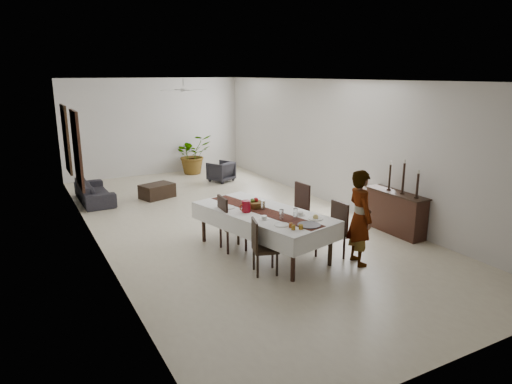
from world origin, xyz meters
name	(u,v)px	position (x,y,z in m)	size (l,w,h in m)	color
floor	(233,222)	(0.00, 0.00, 0.00)	(6.00, 12.00, 0.00)	beige
ceiling	(231,80)	(0.00, 0.00, 3.20)	(6.00, 12.00, 0.02)	silver
wall_back	(155,127)	(0.00, 6.00, 1.60)	(6.00, 0.02, 3.20)	silver
wall_front	(466,236)	(0.00, -6.00, 1.60)	(6.00, 0.02, 3.20)	silver
wall_left	(91,167)	(-3.00, 0.00, 1.60)	(0.02, 12.00, 3.20)	silver
wall_right	(339,144)	(3.00, 0.00, 1.60)	(0.02, 12.00, 3.20)	silver
dining_table_top	(263,213)	(-0.29, -1.93, 0.79)	(1.10, 2.63, 0.05)	black
table_leg_fl	(293,260)	(-0.46, -3.25, 0.38)	(0.08, 0.08, 0.77)	black
table_leg_fr	(330,245)	(0.47, -3.03, 0.38)	(0.08, 0.08, 0.77)	black
table_leg_bl	(204,223)	(-1.05, -0.83, 0.38)	(0.08, 0.08, 0.77)	black
table_leg_br	(240,214)	(-0.11, -0.60, 0.38)	(0.08, 0.08, 0.77)	black
tablecloth_top	(263,211)	(-0.29, -1.93, 0.83)	(1.29, 2.83, 0.01)	white
tablecloth_drape_left	(237,227)	(-0.91, -2.08, 0.67)	(0.01, 2.83, 0.33)	white
tablecloth_drape_right	(287,213)	(0.34, -1.77, 0.67)	(0.01, 2.83, 0.33)	white
tablecloth_drape_near	(320,239)	(0.04, -3.29, 0.67)	(1.29, 0.01, 0.33)	white
tablecloth_drape_far	(217,204)	(-0.62, -0.56, 0.67)	(1.29, 0.01, 0.33)	silver
table_runner	(263,211)	(-0.29, -1.93, 0.84)	(0.38, 2.74, 0.00)	#532217
red_pitcher	(246,206)	(-0.59, -1.83, 0.94)	(0.16, 0.16, 0.22)	maroon
pitcher_handle	(242,207)	(-0.68, -1.85, 0.94)	(0.13, 0.13, 0.02)	#96210A
wine_glass_near	(295,213)	(0.01, -2.59, 0.93)	(0.08, 0.08, 0.19)	white
wine_glass_mid	(282,215)	(-0.25, -2.54, 0.93)	(0.08, 0.08, 0.19)	white
wine_glass_far	(263,205)	(-0.25, -1.86, 0.93)	(0.08, 0.08, 0.19)	silver
teacup_right	(301,214)	(0.19, -2.49, 0.87)	(0.10, 0.10, 0.07)	white
saucer_right	(301,215)	(0.19, -2.49, 0.84)	(0.16, 0.16, 0.01)	white
teacup_left	(264,218)	(-0.52, -2.38, 0.87)	(0.10, 0.10, 0.07)	white
saucer_left	(264,219)	(-0.52, -2.38, 0.84)	(0.16, 0.16, 0.01)	white
plate_near_right	(316,219)	(0.30, -2.80, 0.84)	(0.26, 0.26, 0.02)	white
bread_near_right	(316,217)	(0.30, -2.80, 0.87)	(0.10, 0.10, 0.10)	#D8BF69
plate_near_left	(282,225)	(-0.41, -2.80, 0.84)	(0.26, 0.26, 0.02)	silver
plate_far_left	(228,207)	(-0.77, -1.42, 0.84)	(0.26, 0.26, 0.02)	white
serving_tray	(309,225)	(-0.02, -3.04, 0.84)	(0.39, 0.39, 0.02)	#434247
jam_jar_a	(301,227)	(-0.24, -3.13, 0.87)	(0.07, 0.07, 0.08)	#956815
jam_jar_b	(293,227)	(-0.36, -3.09, 0.87)	(0.07, 0.07, 0.08)	#8D6114
jam_jar_c	(291,225)	(-0.34, -2.97, 0.87)	(0.07, 0.07, 0.08)	brown
fruit_basket	(255,205)	(-0.30, -1.65, 0.89)	(0.33, 0.33, 0.11)	brown
fruit_red	(256,200)	(-0.27, -1.62, 0.97)	(0.10, 0.10, 0.10)	#A41012
fruit_green	(252,201)	(-0.35, -1.62, 0.97)	(0.09, 0.09, 0.09)	#4B7322
chair_right_near_seat	(331,234)	(0.69, -2.75, 0.46)	(0.44, 0.44, 0.05)	black
chair_right_near_leg_fl	(344,248)	(0.88, -2.92, 0.22)	(0.04, 0.04, 0.44)	black
chair_right_near_leg_fr	(331,242)	(0.85, -2.55, 0.22)	(0.04, 0.04, 0.44)	black
chair_right_near_leg_bl	(329,252)	(0.52, -2.94, 0.22)	(0.04, 0.04, 0.44)	black
chair_right_near_leg_br	(316,246)	(0.49, -2.58, 0.22)	(0.04, 0.04, 0.44)	black
chair_right_near_back	(339,217)	(0.89, -2.73, 0.77)	(0.44, 0.04, 0.57)	black
chair_right_far_seat	(294,214)	(0.72, -1.46, 0.50)	(0.48, 0.48, 0.05)	black
chair_right_far_leg_fl	(306,227)	(0.93, -1.63, 0.23)	(0.05, 0.05, 0.47)	black
chair_right_far_leg_fr	(295,222)	(0.90, -1.25, 0.23)	(0.05, 0.05, 0.47)	black
chair_right_far_leg_bl	(292,230)	(0.54, -1.66, 0.23)	(0.05, 0.05, 0.47)	black
chair_right_far_leg_br	(280,225)	(0.51, -1.28, 0.23)	(0.05, 0.05, 0.47)	black
chair_right_far_back	(302,197)	(0.93, -1.44, 0.82)	(0.48, 0.04, 0.61)	black
chair_left_near_seat	(265,250)	(-0.70, -2.75, 0.43)	(0.41, 0.41, 0.05)	black
chair_left_near_leg_fl	(254,259)	(-0.81, -2.54, 0.20)	(0.04, 0.04, 0.40)	black
chair_left_near_leg_fr	(258,267)	(-0.91, -2.86, 0.20)	(0.04, 0.04, 0.40)	black
chair_left_near_leg_bl	(272,257)	(-0.49, -2.64, 0.20)	(0.04, 0.04, 0.40)	black
chair_left_near_leg_br	(277,265)	(-0.59, -2.96, 0.20)	(0.04, 0.04, 0.40)	black
chair_left_near_back	(255,235)	(-0.88, -2.70, 0.71)	(0.41, 0.04, 0.52)	black
chair_left_far_seat	(233,226)	(-0.71, -1.51, 0.48)	(0.46, 0.46, 0.05)	black
chair_left_far_leg_fl	(221,237)	(-0.89, -1.31, 0.23)	(0.05, 0.05, 0.45)	black
chair_left_far_leg_fr	(228,243)	(-0.91, -1.68, 0.23)	(0.05, 0.05, 0.45)	black
chair_left_far_leg_bl	(238,234)	(-0.51, -1.33, 0.23)	(0.05, 0.05, 0.45)	black
chair_left_far_leg_br	(246,240)	(-0.54, -1.71, 0.23)	(0.05, 0.05, 0.45)	black
chair_left_far_back	(223,212)	(-0.92, -1.50, 0.79)	(0.46, 0.04, 0.59)	black
woman	(360,218)	(0.98, -3.18, 0.86)	(0.63, 0.41, 1.73)	gray
sideboard_body	(395,213)	(2.78, -2.28, 0.43)	(0.38, 1.44, 0.86)	black
sideboard_top	(397,193)	(2.78, -2.28, 0.88)	(0.42, 1.50, 0.03)	black
candlestick_near_base	(416,197)	(2.78, -2.81, 0.91)	(0.10, 0.10, 0.03)	black
candlestick_near_shaft	(417,185)	(2.78, -2.81, 1.16)	(0.05, 0.05, 0.48)	black
candlestick_near_candle	(419,172)	(2.78, -2.81, 1.44)	(0.03, 0.03, 0.08)	beige
candlestick_mid_base	(402,193)	(2.78, -2.42, 0.91)	(0.10, 0.10, 0.03)	black
candlestick_mid_shaft	(403,178)	(2.78, -2.42, 1.23)	(0.05, 0.05, 0.62)	black
candlestick_mid_candle	(405,161)	(2.78, -2.42, 1.59)	(0.03, 0.03, 0.08)	silver
candlestick_far_base	(389,189)	(2.78, -2.04, 0.91)	(0.10, 0.10, 0.03)	black
candlestick_far_shaft	(390,177)	(2.78, -2.04, 1.19)	(0.05, 0.05, 0.53)	black
candlestick_far_candle	(391,163)	(2.78, -2.04, 1.49)	(0.03, 0.03, 0.08)	beige
sofa	(94,191)	(-2.49, 3.37, 0.28)	(1.93, 0.75, 0.56)	#29262B
armchair	(221,171)	(1.47, 3.92, 0.32)	(0.68, 0.70, 0.64)	#28262B
coffee_table	(157,191)	(-0.90, 2.94, 0.19)	(0.87, 0.58, 0.39)	black
potted_plant	(193,154)	(1.13, 5.47, 0.67)	(1.20, 1.04, 1.34)	#235120
mirror_frame_near	(77,150)	(-2.96, 2.20, 1.60)	(0.06, 1.05, 1.85)	black
mirror_glass_near	(79,150)	(-2.92, 2.20, 1.60)	(0.01, 0.90, 1.70)	silver
mirror_frame_far	(66,139)	(-2.96, 4.30, 1.60)	(0.06, 1.05, 1.85)	black
mirror_glass_far	(67,139)	(-2.92, 4.30, 1.60)	(0.01, 0.90, 1.70)	white
fan_rod	(183,82)	(0.00, 3.00, 3.10)	(0.04, 0.04, 0.20)	silver
fan_hub	(184,90)	(0.00, 3.00, 2.90)	(0.16, 0.16, 0.08)	silver
fan_blade_n	(179,90)	(0.00, 3.35, 2.90)	(0.10, 0.55, 0.01)	silver
fan_blade_s	(188,90)	(0.00, 2.65, 2.90)	(0.10, 0.55, 0.01)	silver
fan_blade_e	(196,90)	(0.35, 3.00, 2.90)	(0.55, 0.10, 0.01)	white
fan_blade_w	(171,90)	(-0.35, 3.00, 2.90)	(0.55, 0.10, 0.01)	silver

